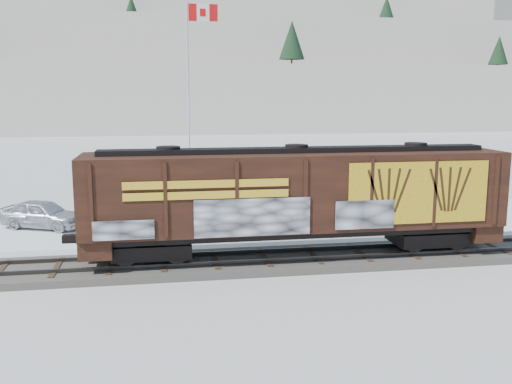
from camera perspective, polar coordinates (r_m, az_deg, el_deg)
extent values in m
plane|color=white|center=(23.06, 0.88, -7.23)|extent=(500.00, 500.00, 0.00)
cube|color=#59544C|center=(23.02, 0.88, -6.90)|extent=(50.00, 3.40, 0.28)
cube|color=#33302D|center=(22.28, 1.22, -6.89)|extent=(50.00, 0.10, 0.15)
cube|color=#33302D|center=(23.64, 0.56, -5.91)|extent=(50.00, 0.10, 0.15)
cube|color=white|center=(30.22, -1.71, -3.12)|extent=(40.00, 8.00, 0.03)
cube|color=white|center=(116.76, -7.74, 9.24)|extent=(360.00, 40.00, 12.00)
cube|color=white|center=(146.84, -8.20, 11.64)|extent=(360.00, 40.00, 24.00)
cube|color=white|center=(182.06, -8.55, 12.97)|extent=(360.00, 50.00, 35.00)
cone|color=black|center=(115.18, 3.61, 14.94)|extent=(5.04, 5.04, 7.38)
cone|color=black|center=(139.38, 23.12, 12.92)|extent=(4.20, 4.20, 6.15)
cone|color=black|center=(151.34, -12.36, 17.60)|extent=(3.92, 3.92, 5.74)
cone|color=black|center=(158.73, 12.92, 17.41)|extent=(4.48, 4.48, 6.56)
cube|color=black|center=(22.47, -10.39, -5.52)|extent=(3.00, 2.00, 0.90)
cube|color=black|center=(25.00, 16.79, -4.22)|extent=(3.00, 2.00, 0.90)
cylinder|color=black|center=(21.75, -12.93, -6.11)|extent=(0.90, 0.12, 0.90)
cube|color=black|center=(22.95, 3.97, -3.70)|extent=(16.57, 2.40, 0.25)
cube|color=#351A0E|center=(22.63, 4.02, 0.25)|extent=(16.57, 3.00, 2.96)
cube|color=black|center=(22.43, 4.07, 4.23)|extent=(15.24, 0.90, 0.20)
cube|color=gold|center=(22.69, 15.99, -0.08)|extent=(5.63, 0.03, 2.40)
cube|color=gold|center=(20.49, -4.90, 0.24)|extent=(5.96, 0.02, 0.70)
cube|color=silver|center=(20.88, -0.32, -2.56)|extent=(4.31, 0.03, 1.40)
cylinder|color=silver|center=(36.04, -6.58, -0.95)|extent=(0.90, 0.90, 0.20)
cylinder|color=silver|center=(35.44, -6.77, 8.69)|extent=(0.14, 0.14, 12.27)
cube|color=red|center=(35.79, -6.36, 17.43)|extent=(0.50, 0.07, 1.00)
cube|color=white|center=(35.83, -5.36, 17.44)|extent=(0.70, 0.09, 1.00)
cube|color=red|center=(35.88, -4.27, 17.44)|extent=(0.50, 0.07, 1.00)
imported|color=#B5B7BC|center=(30.82, -20.53, -2.06)|extent=(4.64, 3.36, 1.47)
imported|color=silver|center=(31.69, 7.46, -1.03)|extent=(5.34, 3.06, 1.66)
imported|color=black|center=(29.10, 2.22, -2.27)|extent=(4.74, 2.53, 1.31)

